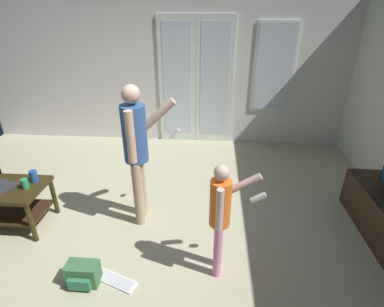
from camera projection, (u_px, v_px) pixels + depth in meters
The scene contains 9 objects.
ground_plane at pixel (128, 236), 3.24m from camera, with size 6.36×5.35×0.02m, color #B6B090.
wall_back_with_doors at pixel (168, 72), 5.02m from camera, with size 6.36×0.09×2.53m.
coffee_table at pixel (4, 197), 3.24m from camera, with size 0.92×0.55×0.50m.
person_adult at pixel (137, 145), 3.08m from camera, with size 0.57×0.45×1.58m.
person_child at pixel (221, 212), 2.51m from camera, with size 0.48×0.31×1.13m.
backpack at pixel (83, 274), 2.63m from camera, with size 0.28×0.20×0.22m.
loose_keyboard at pixel (114, 280), 2.70m from camera, with size 0.46×0.28×0.02m.
cup_near_edge at pixel (25, 184), 3.14m from camera, with size 0.07×0.07×0.11m, color #298B54.
cup_by_laptop at pixel (34, 176), 3.25m from camera, with size 0.08×0.08×0.13m, color #1F4A90.
Camera 1 is at (0.88, -2.43, 2.25)m, focal length 27.69 mm.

